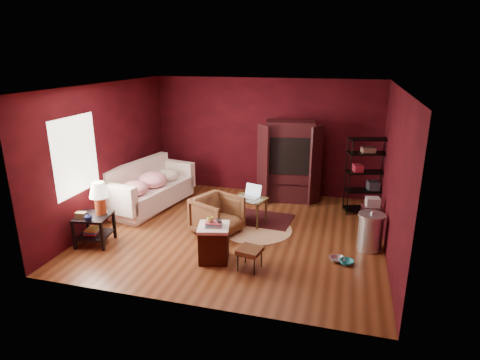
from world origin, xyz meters
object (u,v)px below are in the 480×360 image
at_px(sofa, 151,191).
at_px(laptop_desk, 250,201).
at_px(armchair, 217,214).
at_px(wire_shelving, 367,173).
at_px(hamper, 214,242).
at_px(tv_armoire, 289,160).
at_px(side_table, 96,207).

relative_size(sofa, laptop_desk, 2.53).
relative_size(armchair, laptop_desk, 1.01).
xyz_separation_m(sofa, wire_shelving, (4.63, 0.97, 0.51)).
relative_size(hamper, tv_armoire, 0.38).
height_order(side_table, wire_shelving, wire_shelving).
height_order(armchair, side_table, side_table).
bearing_deg(side_table, tv_armoire, 46.19).
relative_size(side_table, tv_armoire, 0.61).
xyz_separation_m(side_table, tv_armoire, (3.02, 3.14, 0.29)).
bearing_deg(side_table, armchair, 25.74).
xyz_separation_m(laptop_desk, tv_armoire, (0.55, 1.58, 0.48)).
bearing_deg(wire_shelving, side_table, -165.02).
xyz_separation_m(armchair, tv_armoire, (1.04, 2.19, 0.57)).
bearing_deg(sofa, tv_armoire, -57.93).
bearing_deg(laptop_desk, side_table, -131.51).
bearing_deg(wire_shelving, tv_armoire, 153.21).
bearing_deg(armchair, laptop_desk, -15.01).
distance_m(sofa, laptop_desk, 2.38).
relative_size(hamper, laptop_desk, 0.89).
height_order(laptop_desk, wire_shelving, wire_shelving).
relative_size(armchair, tv_armoire, 0.43).
distance_m(sofa, hamper, 2.88).
distance_m(side_table, tv_armoire, 4.37).
xyz_separation_m(side_table, hamper, (2.26, -0.07, -0.37)).
bearing_deg(tv_armoire, side_table, -141.67).
bearing_deg(wire_shelving, armchair, -161.75).
height_order(armchair, hamper, armchair).
height_order(hamper, wire_shelving, wire_shelving).
height_order(laptop_desk, tv_armoire, tv_armoire).
xyz_separation_m(armchair, hamper, (0.28, -1.02, -0.08)).
bearing_deg(hamper, tv_armoire, 76.70).
bearing_deg(laptop_desk, armchair, -112.74).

